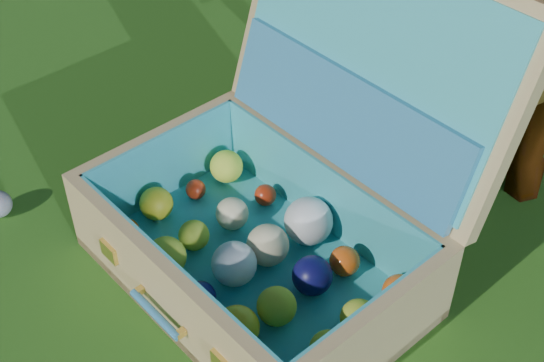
# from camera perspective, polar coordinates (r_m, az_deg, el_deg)

# --- Properties ---
(ground) EXTENTS (60.00, 60.00, 0.00)m
(ground) POSITION_cam_1_polar(r_m,az_deg,el_deg) (1.55, -4.92, -10.60)
(ground) COLOR #215114
(ground) RESTS_ON ground
(suitcase) EXTENTS (0.87, 0.85, 0.63)m
(suitcase) POSITION_cam_1_polar(r_m,az_deg,el_deg) (1.53, 1.52, -1.06)
(suitcase) COLOR tan
(suitcase) RESTS_ON ground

